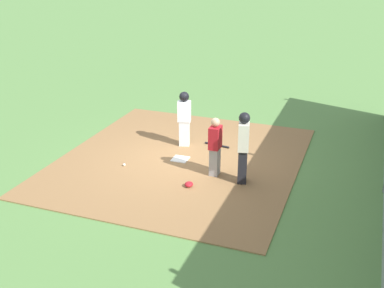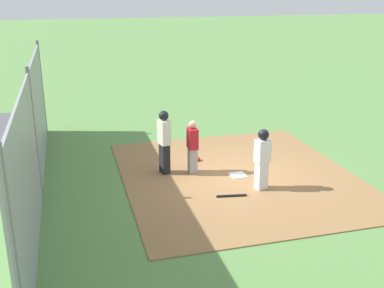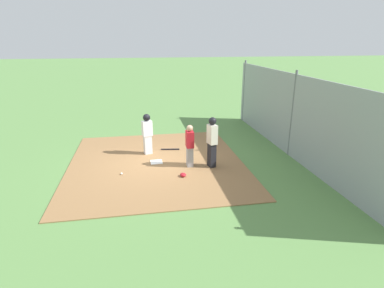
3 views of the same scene
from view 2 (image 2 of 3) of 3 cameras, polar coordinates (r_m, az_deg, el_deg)
The scene contains 10 objects.
ground_plane at distance 13.30m, azimuth 5.65°, elevation -3.96°, with size 140.00×140.00×0.00m, color #5B8947.
dirt_infield at distance 13.29m, azimuth 5.65°, elevation -3.90°, with size 7.20×6.40×0.03m, color olive.
home_plate at distance 13.28m, azimuth 5.66°, elevation -3.80°, with size 0.44×0.44×0.02m, color white.
catcher at distance 13.16m, azimuth 0.06°, elevation -0.26°, with size 0.38×0.26×1.55m.
umpire at distance 13.09m, azimuth -3.42°, elevation 0.44°, with size 0.43×0.34×1.84m.
runner at distance 12.19m, azimuth 8.61°, elevation -1.37°, with size 0.36×0.44×1.64m.
baseball_bat at distance 11.97m, azimuth 4.85°, elevation -6.31°, with size 0.06×0.06×0.78m, color black.
catcher_mask at distance 14.30m, azimuth 0.61°, elevation -1.82°, with size 0.24×0.20×0.12m, color #B21923.
baseball at distance 14.53m, azimuth 8.99°, elevation -1.82°, with size 0.07×0.07×0.07m, color white.
backstop_fence at distance 11.99m, azimuth -18.68°, elevation 0.71°, with size 12.00×0.10×3.35m.
Camera 2 is at (11.43, -4.47, 5.12)m, focal length 43.61 mm.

